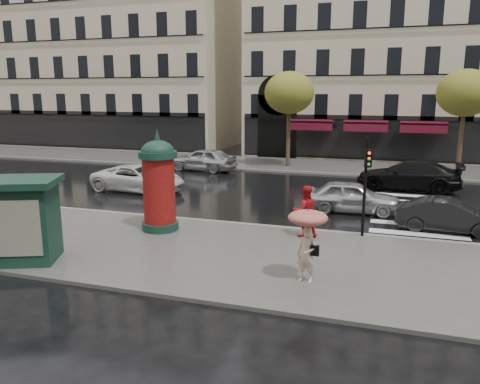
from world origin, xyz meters
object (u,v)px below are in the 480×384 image
(car_silver, at_px, (352,197))
(car_white, at_px, (138,178))
(traffic_light, at_px, (366,177))
(car_darkgrey, at_px, (449,216))
(woman_red, at_px, (305,211))
(car_black, at_px, (408,175))
(newsstand, at_px, (24,219))
(woman_umbrella, at_px, (307,234))
(car_far_silver, at_px, (203,159))
(morris_column, at_px, (159,182))
(man_burgundy, at_px, (163,203))

(car_silver, relative_size, car_white, 0.82)
(traffic_light, xyz_separation_m, car_darkgrey, (3.06, 2.02, -1.67))
(woman_red, distance_m, car_darkgrey, 5.76)
(car_white, xyz_separation_m, car_black, (13.88, 4.87, 0.09))
(traffic_light, distance_m, car_darkgrey, 4.03)
(traffic_light, height_order, car_black, traffic_light)
(newsstand, height_order, car_black, newsstand)
(woman_red, xyz_separation_m, traffic_light, (2.01, 0.68, 1.24))
(woman_umbrella, xyz_separation_m, car_white, (-10.80, 9.76, -0.79))
(woman_umbrella, height_order, woman_red, woman_umbrella)
(woman_red, height_order, newsstand, newsstand)
(car_white, bearing_deg, car_black, -66.53)
(car_far_silver, bearing_deg, car_silver, 58.85)
(morris_column, relative_size, car_black, 0.70)
(car_black, distance_m, car_far_silver, 13.27)
(newsstand, xyz_separation_m, car_white, (-2.22, 10.76, -0.75))
(woman_red, relative_size, morris_column, 0.49)
(man_burgundy, height_order, car_darkgrey, man_burgundy)
(car_white, bearing_deg, woman_red, -115.46)
(woman_red, xyz_separation_m, morris_column, (-5.42, -0.77, 0.90))
(man_burgundy, relative_size, newsstand, 0.73)
(car_silver, xyz_separation_m, car_white, (-11.34, 1.12, -0.01))
(woman_red, distance_m, traffic_light, 2.46)
(man_burgundy, xyz_separation_m, car_far_silver, (-3.82, 13.50, -0.32))
(woman_umbrella, bearing_deg, car_silver, 86.39)
(car_darkgrey, xyz_separation_m, car_black, (-1.23, 7.88, 0.16))
(morris_column, bearing_deg, car_black, 50.80)
(man_burgundy, bearing_deg, newsstand, 35.93)
(woman_umbrella, xyz_separation_m, traffic_light, (1.26, 4.73, 0.80))
(car_black, bearing_deg, woman_red, -16.68)
(woman_umbrella, bearing_deg, car_white, 137.89)
(newsstand, bearing_deg, traffic_light, 30.24)
(man_burgundy, xyz_separation_m, car_darkgrey, (10.47, 3.26, -0.47))
(morris_column, xyz_separation_m, car_darkgrey, (10.49, 3.47, -1.33))
(newsstand, distance_m, car_black, 19.52)
(car_black, bearing_deg, morris_column, -35.93)
(woman_red, distance_m, man_burgundy, 5.43)
(morris_column, distance_m, newsstand, 4.94)
(woman_umbrella, distance_m, woman_red, 4.15)
(morris_column, xyz_separation_m, newsstand, (-2.41, -4.29, -0.51))
(newsstand, height_order, car_silver, newsstand)
(woman_red, relative_size, traffic_light, 0.52)
(car_white, height_order, car_black, car_black)
(newsstand, distance_m, car_far_silver, 18.07)
(woman_umbrella, xyz_separation_m, woman_red, (-0.75, 4.05, -0.43))
(man_burgundy, distance_m, traffic_light, 7.61)
(woman_umbrella, relative_size, traffic_light, 0.58)
(woman_red, distance_m, newsstand, 9.32)
(morris_column, relative_size, car_far_silver, 0.84)
(car_silver, height_order, car_darkgrey, car_silver)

